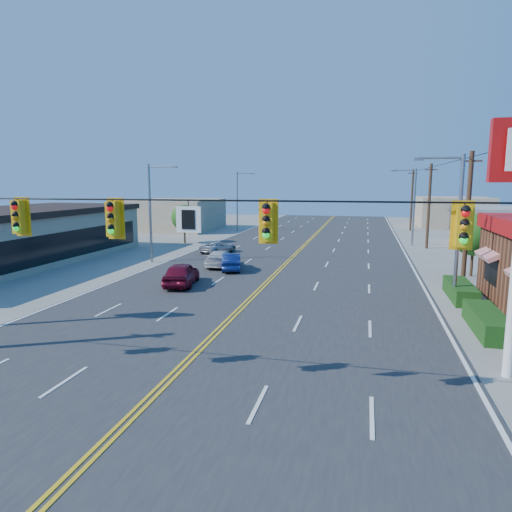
% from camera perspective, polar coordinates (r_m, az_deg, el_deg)
% --- Properties ---
extents(ground, '(160.00, 160.00, 0.00)m').
position_cam_1_polar(ground, '(15.12, -12.33, -16.49)').
color(ground, gray).
rests_on(ground, ground).
extents(road, '(20.00, 120.00, 0.06)m').
position_cam_1_polar(road, '(33.42, 2.71, -2.05)').
color(road, '#2D2D30').
rests_on(road, ground).
extents(signal_span, '(24.32, 0.34, 9.00)m').
position_cam_1_polar(signal_span, '(13.81, -13.46, 2.22)').
color(signal_span, '#47301E').
rests_on(signal_span, ground).
extents(strip_mall, '(10.40, 26.40, 4.40)m').
position_cam_1_polar(strip_mall, '(41.50, -29.27, 2.07)').
color(strip_mall, tan).
rests_on(strip_mall, ground).
extents(streetlight_se, '(2.55, 0.25, 8.00)m').
position_cam_1_polar(streetlight_se, '(26.70, 23.62, 4.11)').
color(streetlight_se, gray).
rests_on(streetlight_se, ground).
extents(streetlight_ne, '(2.55, 0.25, 8.00)m').
position_cam_1_polar(streetlight_ne, '(50.47, 18.95, 6.36)').
color(streetlight_ne, gray).
rests_on(streetlight_ne, ground).
extents(streetlight_sw, '(2.55, 0.25, 8.00)m').
position_cam_1_polar(streetlight_sw, '(38.22, -12.83, 5.91)').
color(streetlight_sw, gray).
rests_on(streetlight_sw, ground).
extents(streetlight_nw, '(2.55, 0.25, 8.00)m').
position_cam_1_polar(streetlight_nw, '(62.58, -2.18, 7.27)').
color(streetlight_nw, gray).
rests_on(streetlight_nw, ground).
extents(utility_pole_near, '(0.28, 0.28, 8.40)m').
position_cam_1_polar(utility_pole_near, '(30.91, 24.89, 4.02)').
color(utility_pole_near, '#47301E').
rests_on(utility_pole_near, ground).
extents(utility_pole_mid, '(0.28, 0.28, 8.40)m').
position_cam_1_polar(utility_pole_mid, '(48.65, 20.80, 5.81)').
color(utility_pole_mid, '#47301E').
rests_on(utility_pole_mid, ground).
extents(utility_pole_far, '(0.28, 0.28, 8.40)m').
position_cam_1_polar(utility_pole_far, '(66.54, 18.89, 6.63)').
color(utility_pole_far, '#47301E').
rests_on(utility_pole_far, ground).
extents(tree_kfc_rear, '(2.94, 2.94, 4.41)m').
position_cam_1_polar(tree_kfc_rear, '(35.18, 25.58, 2.41)').
color(tree_kfc_rear, '#47301E').
rests_on(tree_kfc_rear, ground).
extents(tree_west, '(2.80, 2.80, 4.20)m').
position_cam_1_polar(tree_west, '(50.16, -8.96, 4.76)').
color(tree_west, '#47301E').
rests_on(tree_west, ground).
extents(bld_west_far, '(11.00, 12.00, 4.20)m').
position_cam_1_polar(bld_west_far, '(65.79, -9.94, 5.13)').
color(bld_west_far, tan).
rests_on(bld_west_far, ground).
extents(bld_east_far, '(10.00, 10.00, 4.40)m').
position_cam_1_polar(bld_east_far, '(75.45, 23.43, 5.08)').
color(bld_east_far, tan).
rests_on(bld_east_far, ground).
extents(car_magenta, '(2.49, 4.58, 1.48)m').
position_cam_1_polar(car_magenta, '(29.37, -9.31, -2.31)').
color(car_magenta, maroon).
rests_on(car_magenta, ground).
extents(car_blue, '(2.31, 4.04, 1.26)m').
position_cam_1_polar(car_blue, '(34.12, -3.08, -0.80)').
color(car_blue, navy).
rests_on(car_blue, ground).
extents(car_white, '(1.91, 4.36, 1.25)m').
position_cam_1_polar(car_white, '(35.69, -4.44, -0.39)').
color(car_white, beige).
rests_on(car_white, ground).
extents(car_silver, '(3.10, 4.28, 1.08)m').
position_cam_1_polar(car_silver, '(42.61, -4.72, 1.04)').
color(car_silver, '#B4B4B9').
rests_on(car_silver, ground).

